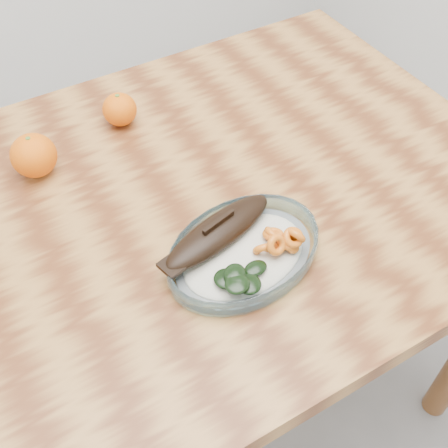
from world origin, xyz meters
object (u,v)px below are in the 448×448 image
object	(u,v)px
plated_meal	(243,250)
orange_right	(120,109)
orange_left	(34,155)
dining_table	(176,241)

from	to	relation	value
plated_meal	orange_right	bearing A→B (deg)	85.76
plated_meal	orange_left	size ratio (longest dim) A/B	6.66
orange_right	orange_left	bearing A→B (deg)	-163.46
dining_table	orange_right	bearing A→B (deg)	87.12
orange_left	orange_right	world-z (taller)	orange_left
orange_left	orange_right	distance (m)	0.19
plated_meal	orange_left	bearing A→B (deg)	112.97
dining_table	plated_meal	distance (m)	0.20
orange_left	dining_table	bearing A→B (deg)	-47.67
plated_meal	orange_left	xyz separation A→B (m)	(-0.21, 0.34, 0.02)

